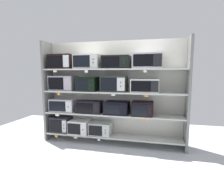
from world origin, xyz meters
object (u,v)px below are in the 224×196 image
object	(u,v)px
microwave_5	(117,108)
microwave_3	(64,105)
microwave_12	(88,62)
microwave_14	(148,61)
microwave_2	(101,128)
microwave_7	(63,83)
microwave_8	(88,84)
microwave_9	(114,84)
microwave_4	(90,107)
microwave_10	(145,86)
microwave_11	(61,62)
microwave_13	(116,62)
microwave_6	(143,109)
microwave_0	(61,124)
microwave_1	(80,126)

from	to	relation	value
microwave_5	microwave_3	bearing A→B (deg)	-179.99
microwave_12	microwave_14	world-z (taller)	microwave_12
microwave_2	microwave_7	bearing A→B (deg)	179.99
microwave_8	microwave_9	xyz separation A→B (m)	(0.58, -0.00, 0.01)
microwave_4	microwave_10	distance (m)	1.28
microwave_7	microwave_12	xyz separation A→B (m)	(0.60, 0.00, 0.47)
microwave_9	microwave_12	xyz separation A→B (m)	(-0.58, 0.00, 0.47)
microwave_3	microwave_11	world-z (taller)	microwave_11
microwave_10	microwave_12	distance (m)	1.32
microwave_5	microwave_13	world-z (taller)	microwave_13
microwave_8	microwave_6	bearing A→B (deg)	-0.02
microwave_6	microwave_7	distance (m)	1.86
microwave_0	microwave_1	size ratio (longest dim) A/B	0.96
microwave_1	microwave_6	xyz separation A→B (m)	(1.39, -0.00, 0.48)
microwave_1	microwave_5	xyz separation A→B (m)	(0.85, 0.00, 0.47)
microwave_2	microwave_14	size ratio (longest dim) A/B	0.82
microwave_5	microwave_7	xyz separation A→B (m)	(-1.24, -0.00, 0.51)
microwave_6	microwave_3	bearing A→B (deg)	179.99
microwave_6	microwave_13	size ratio (longest dim) A/B	0.75
microwave_2	microwave_7	distance (m)	1.33
microwave_0	microwave_8	size ratio (longest dim) A/B	0.97
microwave_10	microwave_13	bearing A→B (deg)	179.99
microwave_2	microwave_4	xyz separation A→B (m)	(-0.25, -0.00, 0.48)
microwave_0	microwave_6	bearing A→B (deg)	0.00
microwave_6	microwave_11	bearing A→B (deg)	179.99
microwave_6	microwave_14	size ratio (longest dim) A/B	0.75
microwave_4	microwave_9	distance (m)	0.75
microwave_1	microwave_13	bearing A→B (deg)	0.01
microwave_5	microwave_14	world-z (taller)	microwave_14
microwave_11	microwave_12	distance (m)	0.62
microwave_9	microwave_13	bearing A→B (deg)	0.19
microwave_3	microwave_9	xyz separation A→B (m)	(1.18, -0.00, 0.50)
microwave_7	microwave_11	world-z (taller)	microwave_11
microwave_1	microwave_4	size ratio (longest dim) A/B	0.81
microwave_3	microwave_12	distance (m)	1.14
microwave_6	microwave_14	xyz separation A→B (m)	(0.08, 0.00, 0.97)
microwave_1	microwave_3	bearing A→B (deg)	179.99
microwave_7	microwave_10	world-z (taller)	microwave_7
microwave_8	microwave_13	bearing A→B (deg)	-0.02
microwave_5	microwave_14	distance (m)	1.15
microwave_9	microwave_10	xyz separation A→B (m)	(0.64, 0.00, -0.03)
microwave_5	microwave_1	bearing A→B (deg)	-179.98
microwave_2	microwave_8	distance (m)	1.02
microwave_7	microwave_14	size ratio (longest dim) A/B	1.01
microwave_0	microwave_12	size ratio (longest dim) A/B	0.77
microwave_1	microwave_5	world-z (taller)	microwave_5
microwave_6	microwave_12	distance (m)	1.53
microwave_7	microwave_9	size ratio (longest dim) A/B	1.07
microwave_8	microwave_10	distance (m)	1.22
microwave_8	microwave_10	world-z (taller)	microwave_8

